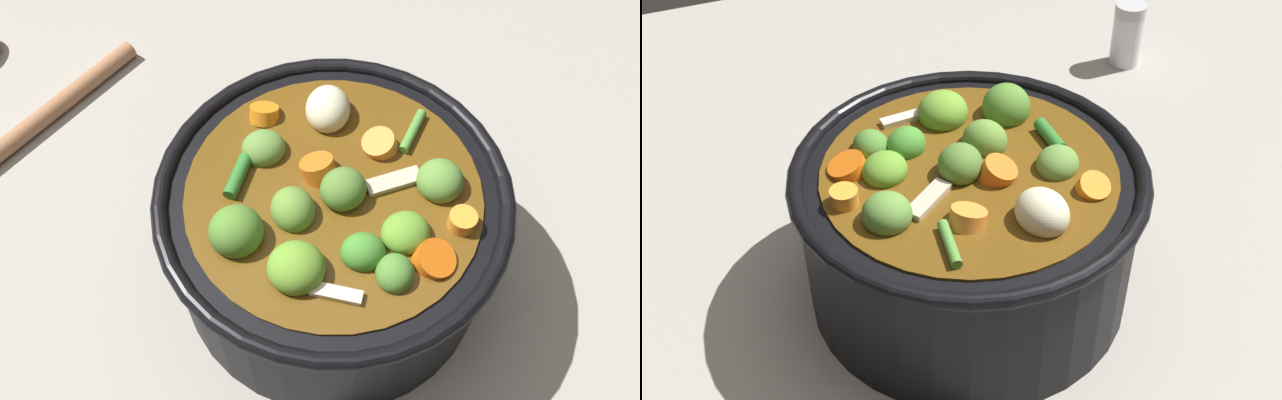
# 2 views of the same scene
# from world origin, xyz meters

# --- Properties ---
(ground_plane) EXTENTS (1.10, 1.10, 0.00)m
(ground_plane) POSITION_xyz_m (0.00, 0.00, 0.00)
(ground_plane) COLOR #9E998E
(cooking_pot) EXTENTS (0.26, 0.26, 0.14)m
(cooking_pot) POSITION_xyz_m (0.00, 0.00, 0.06)
(cooking_pot) COLOR black
(cooking_pot) RESTS_ON ground_plane
(wooden_spoon) EXTENTS (0.21, 0.20, 0.02)m
(wooden_spoon) POSITION_xyz_m (-0.10, -0.36, 0.01)
(wooden_spoon) COLOR #A06B47
(wooden_spoon) RESTS_ON ground_plane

